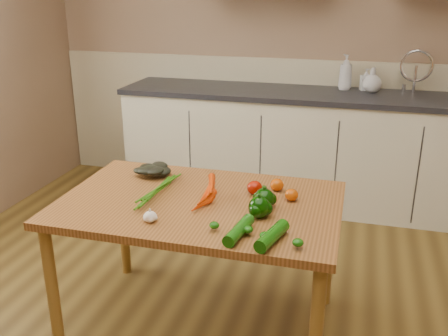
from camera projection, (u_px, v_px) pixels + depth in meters
room at (195, 100)px, 1.90m from camera, size 4.04×5.04×2.64m
counter_run at (304, 147)px, 3.94m from camera, size 2.84×0.64×1.14m
table at (200, 215)px, 2.38m from camera, size 1.32×0.85×0.70m
soap_bottle_a at (346, 72)px, 3.82m from camera, size 0.14×0.14×0.27m
soap_bottle_b at (366, 79)px, 3.81m from camera, size 0.09×0.09×0.17m
soap_bottle_c at (372, 80)px, 3.74m from camera, size 0.19×0.19×0.18m
carrot_bunch at (191, 193)px, 2.36m from camera, size 0.25×0.19×0.07m
leafy_greens at (153, 166)px, 2.66m from camera, size 0.19×0.17×0.09m
garlic_bulb at (150, 217)px, 2.13m from camera, size 0.06×0.06×0.05m
pepper_a at (264, 197)px, 2.29m from camera, size 0.08×0.08×0.08m
pepper_b at (265, 199)px, 2.26m from camera, size 0.09×0.09×0.09m
pepper_c at (259, 207)px, 2.17m from camera, size 0.10×0.10×0.10m
tomato_a at (255, 188)px, 2.41m from camera, size 0.07×0.07×0.07m
tomato_b at (277, 185)px, 2.46m from camera, size 0.07×0.07×0.06m
tomato_c at (292, 195)px, 2.34m from camera, size 0.06×0.06×0.06m
zucchini_a at (272, 236)px, 1.96m from camera, size 0.11×0.22×0.06m
zucchini_b at (239, 230)px, 2.01m from camera, size 0.08×0.23×0.05m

